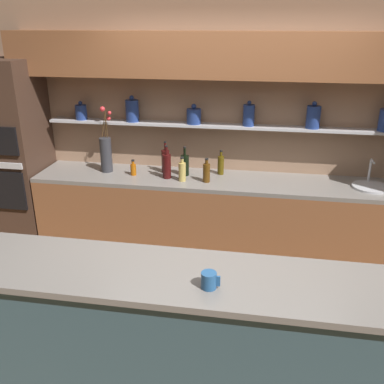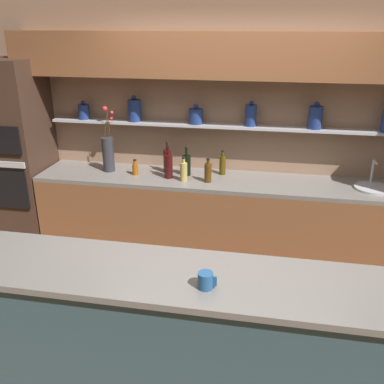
{
  "view_description": "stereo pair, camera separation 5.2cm",
  "coord_description": "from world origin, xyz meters",
  "px_view_note": "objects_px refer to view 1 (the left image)",
  "views": [
    {
      "loc": [
        0.31,
        -2.74,
        2.38
      ],
      "look_at": [
        -0.21,
        0.29,
        1.15
      ],
      "focal_mm": 40.0,
      "sensor_mm": 36.0,
      "label": 1
    },
    {
      "loc": [
        0.36,
        -2.73,
        2.38
      ],
      "look_at": [
        -0.21,
        0.29,
        1.15
      ],
      "focal_mm": 40.0,
      "sensor_mm": 36.0,
      "label": 2
    }
  ],
  "objects_px": {
    "bottle_wine_0": "(185,165)",
    "bottle_spirit_2": "(207,172)",
    "flower_vase": "(106,153)",
    "bottle_oil_4": "(221,165)",
    "bottle_sauce_5": "(133,169)",
    "bottle_wine_3": "(166,161)",
    "oven_tower": "(15,158)",
    "coffee_mug": "(209,280)",
    "bottle_spirit_6": "(182,171)",
    "bottle_wine_1": "(167,166)",
    "sink_fixture": "(371,185)"
  },
  "relations": [
    {
      "from": "flower_vase",
      "to": "coffee_mug",
      "type": "xyz_separation_m",
      "value": [
        1.35,
        -2.06,
        -0.05
      ]
    },
    {
      "from": "sink_fixture",
      "to": "bottle_sauce_5",
      "type": "xyz_separation_m",
      "value": [
        -2.31,
        -0.03,
        0.04
      ]
    },
    {
      "from": "bottle_wine_1",
      "to": "bottle_sauce_5",
      "type": "height_order",
      "value": "bottle_wine_1"
    },
    {
      "from": "bottle_sauce_5",
      "to": "bottle_spirit_6",
      "type": "relative_size",
      "value": 0.67
    },
    {
      "from": "bottle_wine_3",
      "to": "bottle_sauce_5",
      "type": "xyz_separation_m",
      "value": [
        -0.31,
        -0.13,
        -0.06
      ]
    },
    {
      "from": "oven_tower",
      "to": "bottle_wine_0",
      "type": "relative_size",
      "value": 6.81
    },
    {
      "from": "coffee_mug",
      "to": "bottle_sauce_5",
      "type": "bearing_deg",
      "value": 117.59
    },
    {
      "from": "sink_fixture",
      "to": "bottle_sauce_5",
      "type": "bearing_deg",
      "value": -179.17
    },
    {
      "from": "oven_tower",
      "to": "coffee_mug",
      "type": "xyz_separation_m",
      "value": [
        2.36,
        -2.01,
        0.05
      ]
    },
    {
      "from": "flower_vase",
      "to": "sink_fixture",
      "type": "distance_m",
      "value": 2.62
    },
    {
      "from": "flower_vase",
      "to": "bottle_sauce_5",
      "type": "xyz_separation_m",
      "value": [
        0.31,
        -0.07,
        -0.14
      ]
    },
    {
      "from": "bottle_sauce_5",
      "to": "bottle_oil_4",
      "type": "bearing_deg",
      "value": 11.49
    },
    {
      "from": "bottle_wine_1",
      "to": "bottle_oil_4",
      "type": "relative_size",
      "value": 1.32
    },
    {
      "from": "bottle_wine_1",
      "to": "bottle_spirit_6",
      "type": "height_order",
      "value": "bottle_wine_1"
    },
    {
      "from": "bottle_oil_4",
      "to": "bottle_sauce_5",
      "type": "bearing_deg",
      "value": -168.51
    },
    {
      "from": "flower_vase",
      "to": "bottle_oil_4",
      "type": "xyz_separation_m",
      "value": [
        1.18,
        0.11,
        -0.1
      ]
    },
    {
      "from": "bottle_sauce_5",
      "to": "coffee_mug",
      "type": "distance_m",
      "value": 2.25
    },
    {
      "from": "bottle_wine_0",
      "to": "bottle_spirit_6",
      "type": "xyz_separation_m",
      "value": [
        0.01,
        -0.17,
        -0.01
      ]
    },
    {
      "from": "oven_tower",
      "to": "coffee_mug",
      "type": "distance_m",
      "value": 3.1
    },
    {
      "from": "bottle_wine_0",
      "to": "bottle_sauce_5",
      "type": "height_order",
      "value": "bottle_wine_0"
    },
    {
      "from": "bottle_wine_1",
      "to": "bottle_sauce_5",
      "type": "distance_m",
      "value": 0.36
    },
    {
      "from": "flower_vase",
      "to": "sink_fixture",
      "type": "bearing_deg",
      "value": -0.8
    },
    {
      "from": "bottle_spirit_2",
      "to": "bottle_oil_4",
      "type": "xyz_separation_m",
      "value": [
        0.11,
        0.25,
        0.0
      ]
    },
    {
      "from": "oven_tower",
      "to": "sink_fixture",
      "type": "distance_m",
      "value": 3.63
    },
    {
      "from": "bottle_wine_0",
      "to": "bottle_spirit_2",
      "type": "relative_size",
      "value": 1.25
    },
    {
      "from": "flower_vase",
      "to": "bottle_wine_0",
      "type": "distance_m",
      "value": 0.83
    },
    {
      "from": "bottle_wine_0",
      "to": "bottle_wine_1",
      "type": "distance_m",
      "value": 0.2
    },
    {
      "from": "sink_fixture",
      "to": "bottle_spirit_6",
      "type": "height_order",
      "value": "sink_fixture"
    },
    {
      "from": "bottle_sauce_5",
      "to": "bottle_spirit_6",
      "type": "distance_m",
      "value": 0.53
    },
    {
      "from": "bottle_sauce_5",
      "to": "bottle_spirit_2",
      "type": "bearing_deg",
      "value": -5.47
    },
    {
      "from": "bottle_wine_1",
      "to": "coffee_mug",
      "type": "bearing_deg",
      "value": -70.82
    },
    {
      "from": "flower_vase",
      "to": "bottle_wine_3",
      "type": "height_order",
      "value": "flower_vase"
    },
    {
      "from": "flower_vase",
      "to": "bottle_oil_4",
      "type": "height_order",
      "value": "flower_vase"
    },
    {
      "from": "oven_tower",
      "to": "bottle_spirit_6",
      "type": "height_order",
      "value": "oven_tower"
    },
    {
      "from": "flower_vase",
      "to": "bottle_spirit_6",
      "type": "height_order",
      "value": "flower_vase"
    },
    {
      "from": "bottle_wine_0",
      "to": "bottle_spirit_6",
      "type": "height_order",
      "value": "bottle_wine_0"
    },
    {
      "from": "bottle_oil_4",
      "to": "coffee_mug",
      "type": "xyz_separation_m",
      "value": [
        0.17,
        -2.17,
        0.05
      ]
    },
    {
      "from": "flower_vase",
      "to": "bottle_wine_1",
      "type": "xyz_separation_m",
      "value": [
        0.66,
        -0.1,
        -0.07
      ]
    },
    {
      "from": "bottle_spirit_2",
      "to": "bottle_sauce_5",
      "type": "height_order",
      "value": "bottle_spirit_2"
    },
    {
      "from": "bottle_wine_1",
      "to": "bottle_spirit_2",
      "type": "bearing_deg",
      "value": -6.44
    },
    {
      "from": "bottle_spirit_6",
      "to": "coffee_mug",
      "type": "xyz_separation_m",
      "value": [
        0.52,
        -1.91,
        0.05
      ]
    },
    {
      "from": "sink_fixture",
      "to": "bottle_wine_3",
      "type": "height_order",
      "value": "bottle_wine_3"
    },
    {
      "from": "bottle_wine_3",
      "to": "bottle_sauce_5",
      "type": "height_order",
      "value": "bottle_wine_3"
    },
    {
      "from": "bottle_spirit_2",
      "to": "bottle_spirit_6",
      "type": "distance_m",
      "value": 0.24
    },
    {
      "from": "bottle_spirit_2",
      "to": "bottle_oil_4",
      "type": "bearing_deg",
      "value": 65.91
    },
    {
      "from": "flower_vase",
      "to": "bottle_spirit_6",
      "type": "bearing_deg",
      "value": -10.43
    },
    {
      "from": "bottle_wine_0",
      "to": "bottle_oil_4",
      "type": "xyz_separation_m",
      "value": [
        0.36,
        0.09,
        -0.01
      ]
    },
    {
      "from": "bottle_wine_0",
      "to": "coffee_mug",
      "type": "xyz_separation_m",
      "value": [
        0.52,
        -2.07,
        0.04
      ]
    },
    {
      "from": "bottle_spirit_2",
      "to": "bottle_oil_4",
      "type": "relative_size",
      "value": 0.94
    },
    {
      "from": "bottle_wine_0",
      "to": "bottle_wine_1",
      "type": "height_order",
      "value": "bottle_wine_1"
    }
  ]
}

